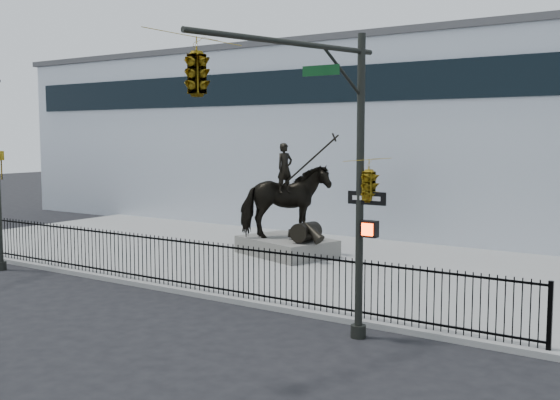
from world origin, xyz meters
The scene contains 7 objects.
ground centered at (0.00, 0.00, 0.00)m, with size 120.00×120.00×0.00m, color black.
plaza centered at (0.00, 7.00, 0.07)m, with size 30.00×12.00×0.15m, color gray.
building centered at (0.00, 20.00, 4.50)m, with size 44.00×14.00×9.00m, color silver.
picket_fence centered at (0.00, 1.25, 0.90)m, with size 22.10×0.10×1.50m.
statue_plinth centered at (0.25, 7.50, 0.48)m, with size 3.52×2.42×0.66m, color #615E59.
equestrian_statue centered at (0.31, 7.48, 2.19)m, with size 4.31×3.38×3.82m.
traffic_signal_right centered at (6.47, -2.00, 4.85)m, with size 2.17×6.86×7.00m.
Camera 1 is at (13.74, -13.26, 4.72)m, focal length 42.00 mm.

